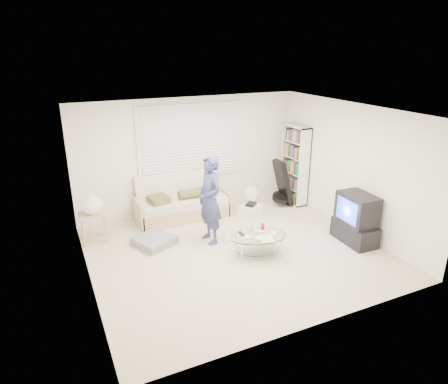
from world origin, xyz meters
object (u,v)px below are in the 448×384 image
bookshelf (294,165)px  coffee_table (259,239)px  tv_unit (356,219)px  futon_sofa (182,204)px

bookshelf → coffee_table: (-2.02, -1.91, -0.60)m
tv_unit → coffee_table: tv_unit is taller
tv_unit → coffee_table: 1.92m
futon_sofa → bookshelf: size_ratio=1.08×
bookshelf → tv_unit: bearing=-93.2°
futon_sofa → bookshelf: bookshelf is taller
bookshelf → futon_sofa: bearing=175.1°
futon_sofa → coffee_table: bearing=-72.7°
tv_unit → coffee_table: bearing=170.6°
tv_unit → futon_sofa: bearing=136.2°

